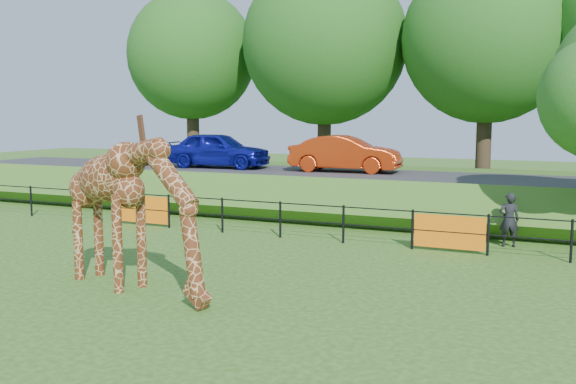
% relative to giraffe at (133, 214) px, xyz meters
% --- Properties ---
extents(ground, '(90.00, 90.00, 0.00)m').
position_rel_giraffe_xyz_m(ground, '(2.33, -1.46, -1.63)').
color(ground, '#2B5314').
rests_on(ground, ground).
extents(giraffe, '(4.61, 2.13, 3.26)m').
position_rel_giraffe_xyz_m(giraffe, '(0.00, 0.00, 0.00)').
color(giraffe, '#5D2B13').
rests_on(giraffe, ground).
extents(perimeter_fence, '(28.07, 0.10, 1.10)m').
position_rel_giraffe_xyz_m(perimeter_fence, '(2.33, 6.54, -1.08)').
color(perimeter_fence, black).
rests_on(perimeter_fence, ground).
extents(embankment, '(40.00, 9.00, 1.30)m').
position_rel_giraffe_xyz_m(embankment, '(2.33, 14.04, -0.98)').
color(embankment, '#2B5314').
rests_on(embankment, ground).
extents(road, '(40.00, 5.00, 0.12)m').
position_rel_giraffe_xyz_m(road, '(2.33, 12.54, -0.27)').
color(road, '#28282A').
rests_on(road, embankment).
extents(car_blue, '(4.59, 2.13, 1.52)m').
position_rel_giraffe_xyz_m(car_blue, '(-5.58, 12.94, 0.55)').
color(car_blue, '#1418A4').
rests_on(car_blue, road).
extents(car_red, '(4.42, 1.77, 1.43)m').
position_rel_giraffe_xyz_m(car_red, '(0.02, 13.29, 0.51)').
color(car_red, red).
rests_on(car_red, road).
extents(visitor, '(0.63, 0.50, 1.52)m').
position_rel_giraffe_xyz_m(visitor, '(6.71, 7.97, -0.87)').
color(visitor, black).
rests_on(visitor, ground).
extents(bg_tree_line, '(37.30, 8.80, 11.82)m').
position_rel_giraffe_xyz_m(bg_tree_line, '(4.22, 20.54, 5.56)').
color(bg_tree_line, '#2F2215').
rests_on(bg_tree_line, ground).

